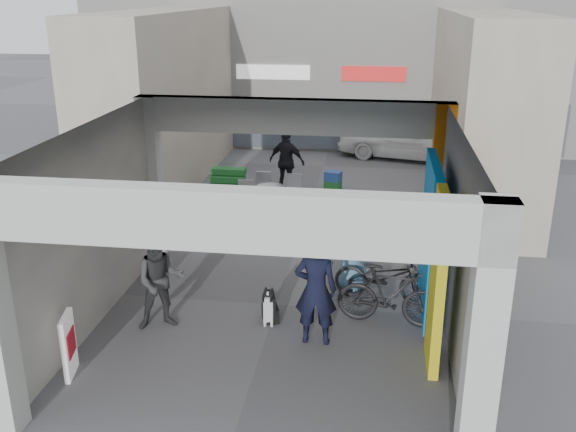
# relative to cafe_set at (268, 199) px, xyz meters

# --- Properties ---
(ground) EXTENTS (90.00, 90.00, 0.00)m
(ground) POSITION_rel_cafe_set_xyz_m (1.07, -5.22, -0.33)
(ground) COLOR #5A595F
(ground) RESTS_ON ground
(arcade_canopy) EXTENTS (6.40, 6.45, 6.40)m
(arcade_canopy) POSITION_rel_cafe_set_xyz_m (1.61, -6.04, 1.97)
(arcade_canopy) COLOR #B9BAB5
(arcade_canopy) RESTS_ON ground
(far_building) EXTENTS (18.00, 4.08, 8.00)m
(far_building) POSITION_rel_cafe_set_xyz_m (1.07, 8.77, 3.66)
(far_building) COLOR silver
(far_building) RESTS_ON ground
(plaza_bldg_left) EXTENTS (2.00, 9.00, 5.00)m
(plaza_bldg_left) POSITION_rel_cafe_set_xyz_m (-3.43, 2.28, 2.17)
(plaza_bldg_left) COLOR #B8AC99
(plaza_bldg_left) RESTS_ON ground
(plaza_bldg_right) EXTENTS (2.00, 9.00, 5.00)m
(plaza_bldg_right) POSITION_rel_cafe_set_xyz_m (5.57, 2.28, 2.17)
(plaza_bldg_right) COLOR #B8AC99
(plaza_bldg_right) RESTS_ON ground
(bollard_left) EXTENTS (0.09, 0.09, 0.95)m
(bollard_left) POSITION_rel_cafe_set_xyz_m (-0.39, -2.74, 0.14)
(bollard_left) COLOR gray
(bollard_left) RESTS_ON ground
(bollard_center) EXTENTS (0.09, 0.09, 0.85)m
(bollard_center) POSITION_rel_cafe_set_xyz_m (1.08, -2.64, 0.09)
(bollard_center) COLOR gray
(bollard_center) RESTS_ON ground
(bollard_right) EXTENTS (0.09, 0.09, 0.89)m
(bollard_right) POSITION_rel_cafe_set_xyz_m (2.72, -2.74, 0.11)
(bollard_right) COLOR gray
(bollard_right) RESTS_ON ground
(advert_board_near) EXTENTS (0.20, 0.55, 1.00)m
(advert_board_near) POSITION_rel_cafe_set_xyz_m (-1.68, -7.91, 0.17)
(advert_board_near) COLOR silver
(advert_board_near) RESTS_ON ground
(advert_board_far) EXTENTS (0.15, 0.56, 1.00)m
(advert_board_far) POSITION_rel_cafe_set_xyz_m (-1.68, -3.63, 0.17)
(advert_board_far) COLOR silver
(advert_board_far) RESTS_ON ground
(cafe_set) EXTENTS (1.55, 1.25, 0.94)m
(cafe_set) POSITION_rel_cafe_set_xyz_m (0.00, 0.00, 0.00)
(cafe_set) COLOR #A4A4A9
(cafe_set) RESTS_ON ground
(produce_stand) EXTENTS (1.16, 0.63, 0.76)m
(produce_stand) POSITION_rel_cafe_set_xyz_m (-1.34, 1.21, -0.03)
(produce_stand) COLOR black
(produce_stand) RESTS_ON ground
(crate_stack) EXTENTS (0.53, 0.46, 0.56)m
(crate_stack) POSITION_rel_cafe_set_xyz_m (1.57, 2.15, -0.05)
(crate_stack) COLOR #1B5F21
(crate_stack) RESTS_ON ground
(border_collie) EXTENTS (0.26, 0.52, 0.72)m
(border_collie) POSITION_rel_cafe_set_xyz_m (1.04, -5.91, -0.05)
(border_collie) COLOR black
(border_collie) RESTS_ON ground
(man_with_dog) EXTENTS (0.70, 0.46, 1.90)m
(man_with_dog) POSITION_rel_cafe_set_xyz_m (1.90, -6.44, 0.62)
(man_with_dog) COLOR black
(man_with_dog) RESTS_ON ground
(man_back_turned) EXTENTS (1.03, 0.93, 1.74)m
(man_back_turned) POSITION_rel_cafe_set_xyz_m (-0.77, -6.29, 0.54)
(man_back_turned) COLOR #363638
(man_back_turned) RESTS_ON ground
(man_elderly) EXTENTS (0.90, 0.72, 1.59)m
(man_elderly) POSITION_rel_cafe_set_xyz_m (2.40, -4.35, 0.47)
(man_elderly) COLOR #5A8DAF
(man_elderly) RESTS_ON ground
(man_crates) EXTENTS (1.18, 0.78, 1.86)m
(man_crates) POSITION_rel_cafe_set_xyz_m (0.28, 1.67, 0.60)
(man_crates) COLOR black
(man_crates) RESTS_ON ground
(bicycle_front) EXTENTS (1.93, 0.90, 0.98)m
(bicycle_front) POSITION_rel_cafe_set_xyz_m (3.02, -4.76, 0.16)
(bicycle_front) COLOR black
(bicycle_front) RESTS_ON ground
(bicycle_rear) EXTENTS (1.89, 0.73, 1.11)m
(bicycle_rear) POSITION_rel_cafe_set_xyz_m (3.12, -5.66, 0.22)
(bicycle_rear) COLOR black
(bicycle_rear) RESTS_ON ground
(white_van) EXTENTS (4.60, 2.70, 1.47)m
(white_van) POSITION_rel_cafe_set_xyz_m (3.67, 6.24, 0.40)
(white_van) COLOR white
(white_van) RESTS_ON ground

